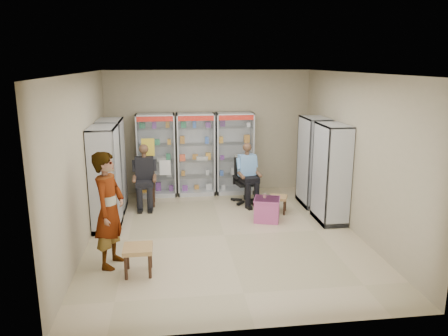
{
  "coord_description": "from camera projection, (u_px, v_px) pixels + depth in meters",
  "views": [
    {
      "loc": [
        -0.98,
        -7.65,
        3.2
      ],
      "look_at": [
        0.08,
        0.7,
        1.14
      ],
      "focal_mm": 35.0,
      "sensor_mm": 36.0,
      "label": 1
    }
  ],
  "objects": [
    {
      "name": "cabinet_left_near",
      "position": [
        105.0,
        178.0,
        8.42
      ],
      "size": [
        0.9,
        0.5,
        2.0
      ],
      "primitive_type": "cube",
      "rotation": [
        0.0,
        0.0,
        -1.57
      ],
      "color": "#B8BBC0",
      "rests_on": "floor"
    },
    {
      "name": "seated_customer",
      "position": [
        145.0,
        177.0,
        9.78
      ],
      "size": [
        0.44,
        0.6,
        1.34
      ],
      "primitive_type": null,
      "color": "black",
      "rests_on": "floor"
    },
    {
      "name": "cabinet_back_left",
      "position": [
        156.0,
        155.0,
        10.49
      ],
      "size": [
        0.9,
        0.5,
        2.0
      ],
      "primitive_type": "cube",
      "color": "#B9BBC1",
      "rests_on": "floor"
    },
    {
      "name": "cabinet_back_mid",
      "position": [
        196.0,
        154.0,
        10.6
      ],
      "size": [
        0.9,
        0.5,
        2.0
      ],
      "primitive_type": "cube",
      "color": "#AFB1B7",
      "rests_on": "floor"
    },
    {
      "name": "standing_man",
      "position": [
        109.0,
        210.0,
        6.84
      ],
      "size": [
        0.62,
        0.78,
        1.87
      ],
      "primitive_type": "imported",
      "rotation": [
        0.0,
        0.0,
        1.28
      ],
      "color": "#9C9C9F",
      "rests_on": "floor"
    },
    {
      "name": "cabinet_left_far",
      "position": [
        112.0,
        165.0,
        9.48
      ],
      "size": [
        0.9,
        0.5,
        2.0
      ],
      "primitive_type": "cube",
      "rotation": [
        0.0,
        0.0,
        -1.57
      ],
      "color": "#AEB1B5",
      "rests_on": "floor"
    },
    {
      "name": "cabinet_right_near",
      "position": [
        331.0,
        174.0,
        8.77
      ],
      "size": [
        0.9,
        0.5,
        2.0
      ],
      "primitive_type": "cube",
      "rotation": [
        0.0,
        0.0,
        1.57
      ],
      "color": "silver",
      "rests_on": "floor"
    },
    {
      "name": "seated_shopkeeper",
      "position": [
        246.0,
        175.0,
        9.99
      ],
      "size": [
        0.55,
        0.68,
        1.33
      ],
      "primitive_type": null,
      "rotation": [
        0.0,
        0.0,
        0.21
      ],
      "color": "#7099DF",
      "rests_on": "floor"
    },
    {
      "name": "tea_glass",
      "position": [
        265.0,
        196.0,
        8.94
      ],
      "size": [
        0.07,
        0.07,
        0.09
      ],
      "primitive_type": "cylinder",
      "color": "#5C2407",
      "rests_on": "pink_trunk"
    },
    {
      "name": "floor",
      "position": [
        224.0,
        235.0,
        8.25
      ],
      "size": [
        6.0,
        6.0,
        0.0
      ],
      "primitive_type": "plane",
      "color": "tan",
      "rests_on": "ground"
    },
    {
      "name": "cabinet_right_far",
      "position": [
        313.0,
        162.0,
        9.83
      ],
      "size": [
        0.9,
        0.5,
        2.0
      ],
      "primitive_type": "cube",
      "rotation": [
        0.0,
        0.0,
        1.57
      ],
      "color": "silver",
      "rests_on": "floor"
    },
    {
      "name": "cabinet_back_right",
      "position": [
        234.0,
        153.0,
        10.72
      ],
      "size": [
        0.9,
        0.5,
        2.0
      ],
      "primitive_type": "cube",
      "color": "#9D9FA4",
      "rests_on": "floor"
    },
    {
      "name": "office_chair",
      "position": [
        246.0,
        181.0,
        10.07
      ],
      "size": [
        0.68,
        0.68,
        1.04
      ],
      "primitive_type": "cube",
      "rotation": [
        0.0,
        0.0,
        0.21
      ],
      "color": "black",
      "rests_on": "floor"
    },
    {
      "name": "pink_trunk",
      "position": [
        267.0,
        209.0,
        8.96
      ],
      "size": [
        0.61,
        0.6,
        0.47
      ],
      "primitive_type": "cube",
      "rotation": [
        0.0,
        0.0,
        -0.3
      ],
      "color": "#BC4B8E",
      "rests_on": "floor"
    },
    {
      "name": "room_shell",
      "position": [
        224.0,
        132.0,
        7.79
      ],
      "size": [
        5.02,
        6.02,
        3.01
      ],
      "color": "tan",
      "rests_on": "ground"
    },
    {
      "name": "woven_stool_b",
      "position": [
        138.0,
        260.0,
        6.72
      ],
      "size": [
        0.45,
        0.45,
        0.44
      ],
      "primitive_type": "cube",
      "rotation": [
        0.0,
        0.0,
        0.01
      ],
      "color": "#A17B44",
      "rests_on": "floor"
    },
    {
      "name": "woven_stool_a",
      "position": [
        278.0,
        204.0,
        9.46
      ],
      "size": [
        0.47,
        0.47,
        0.37
      ],
      "primitive_type": "cube",
      "rotation": [
        0.0,
        0.0,
        -0.35
      ],
      "color": "#AA7247",
      "rests_on": "floor"
    },
    {
      "name": "wooden_chair",
      "position": [
        145.0,
        185.0,
        9.88
      ],
      "size": [
        0.42,
        0.42,
        0.94
      ],
      "primitive_type": "cube",
      "color": "black",
      "rests_on": "floor"
    }
  ]
}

